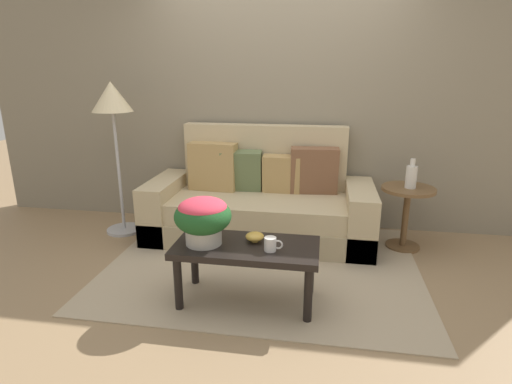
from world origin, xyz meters
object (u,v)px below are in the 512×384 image
at_px(coffee_mug, 271,244).
at_px(floor_lamp, 113,110).
at_px(couch, 260,204).
at_px(coffee_table, 246,253).
at_px(snack_bowl, 255,237).
at_px(table_vase, 411,176).
at_px(side_table, 407,207).
at_px(potted_plant, 203,217).

bearing_deg(coffee_mug, floor_lamp, 144.97).
height_order(couch, coffee_table, couch).
bearing_deg(snack_bowl, coffee_mug, -45.60).
distance_m(floor_lamp, table_vase, 2.85).
bearing_deg(side_table, coffee_table, -137.64).
xyz_separation_m(couch, snack_bowl, (0.15, -1.16, 0.15)).
relative_size(couch, table_vase, 8.12).
relative_size(side_table, floor_lamp, 0.39).
distance_m(potted_plant, table_vase, 1.98).
height_order(couch, side_table, couch).
distance_m(couch, coffee_table, 1.23).
distance_m(couch, coffee_mug, 1.34).
bearing_deg(table_vase, floor_lamp, -179.09).
height_order(coffee_mug, table_vase, table_vase).
xyz_separation_m(floor_lamp, snack_bowl, (1.55, -1.05, -0.76)).
bearing_deg(coffee_table, couch, 94.67).
height_order(coffee_table, coffee_mug, coffee_mug).
height_order(floor_lamp, coffee_mug, floor_lamp).
xyz_separation_m(potted_plant, coffee_mug, (0.48, -0.04, -0.15)).
distance_m(side_table, potted_plant, 1.99).
relative_size(floor_lamp, potted_plant, 3.81).
distance_m(coffee_table, potted_plant, 0.40).
bearing_deg(side_table, potted_plant, -142.84).
bearing_deg(potted_plant, couch, 81.07).
relative_size(coffee_mug, snack_bowl, 0.96).
height_order(coffee_table, potted_plant, potted_plant).
distance_m(floor_lamp, coffee_mug, 2.19).
distance_m(floor_lamp, potted_plant, 1.77).
relative_size(couch, side_table, 3.68).
distance_m(coffee_mug, table_vase, 1.66).
bearing_deg(table_vase, potted_plant, -143.21).
bearing_deg(table_vase, side_table, 134.77).
relative_size(coffee_mug, table_vase, 0.47).
distance_m(snack_bowl, table_vase, 1.66).
bearing_deg(potted_plant, table_vase, 36.79).
height_order(coffee_table, table_vase, table_vase).
height_order(floor_lamp, snack_bowl, floor_lamp).
xyz_separation_m(floor_lamp, potted_plant, (1.21, -1.14, -0.60)).
relative_size(couch, potted_plant, 5.48).
bearing_deg(floor_lamp, potted_plant, -43.36).
distance_m(coffee_table, side_table, 1.73).
xyz_separation_m(couch, floor_lamp, (-1.41, -0.12, 0.91)).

